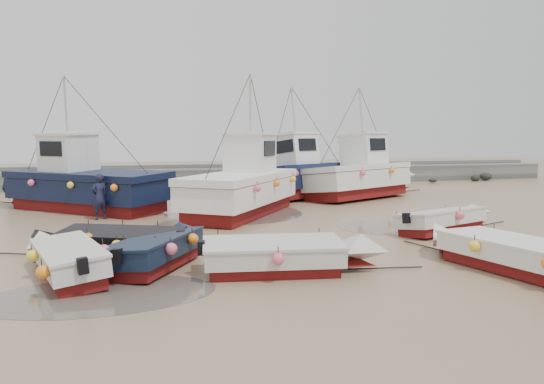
{
  "coord_description": "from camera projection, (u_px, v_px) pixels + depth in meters",
  "views": [
    {
      "loc": [
        -3.69,
        -15.01,
        3.46
      ],
      "look_at": [
        1.87,
        3.81,
        1.4
      ],
      "focal_mm": 35.0,
      "sensor_mm": 36.0,
      "label": 1
    }
  ],
  "objects": [
    {
      "name": "ground",
      "position": [
        248.0,
        254.0,
        15.72
      ],
      "size": [
        120.0,
        120.0,
        0.0
      ],
      "primitive_type": "plane",
      "color": "#9B7B5D",
      "rests_on": "ground"
    },
    {
      "name": "cabin_boat_3",
      "position": [
        364.0,
        174.0,
        29.89
      ],
      "size": [
        9.45,
        6.12,
        6.22
      ],
      "rotation": [
        0.0,
        0.0,
        -1.1
      ],
      "color": "maroon",
      "rests_on": "ground"
    },
    {
      "name": "dinghy_5",
      "position": [
        287.0,
        252.0,
        13.43
      ],
      "size": [
        5.78,
        2.45,
        1.43
      ],
      "rotation": [
        0.0,
        0.0,
        -1.73
      ],
      "color": "maroon",
      "rests_on": "ground"
    },
    {
      "name": "dinghy_0",
      "position": [
        68.0,
        254.0,
        13.16
      ],
      "size": [
        2.26,
        5.65,
        1.43
      ],
      "rotation": [
        0.0,
        0.0,
        0.25
      ],
      "color": "maroon",
      "rests_on": "ground"
    },
    {
      "name": "dinghy_4",
      "position": [
        109.0,
        240.0,
        14.97
      ],
      "size": [
        5.42,
        3.13,
        1.43
      ],
      "rotation": [
        0.0,
        0.0,
        1.13
      ],
      "color": "maroon",
      "rests_on": "ground"
    },
    {
      "name": "person",
      "position": [
        100.0,
        220.0,
        22.15
      ],
      "size": [
        0.83,
        0.72,
        1.93
      ],
      "primitive_type": "imported",
      "rotation": [
        0.0,
        0.0,
        3.6
      ],
      "color": "#171831",
      "rests_on": "ground"
    },
    {
      "name": "puddle_a",
      "position": [
        100.0,
        295.0,
        11.61
      ],
      "size": [
        5.12,
        5.12,
        0.01
      ],
      "primitive_type": "cylinder",
      "color": "#5A5048",
      "rests_on": "ground"
    },
    {
      "name": "cabin_boat_1",
      "position": [
        247.0,
        184.0,
        23.86
      ],
      "size": [
        7.53,
        9.72,
        6.22
      ],
      "rotation": [
        0.0,
        0.0,
        -0.62
      ],
      "color": "maroon",
      "rests_on": "ground"
    },
    {
      "name": "dinghy_3",
      "position": [
        449.0,
        217.0,
        19.13
      ],
      "size": [
        5.73,
        2.77,
        1.43
      ],
      "rotation": [
        0.0,
        0.0,
        -1.23
      ],
      "color": "maroon",
      "rests_on": "ground"
    },
    {
      "name": "cabin_boat_0",
      "position": [
        78.0,
        182.0,
        24.94
      ],
      "size": [
        9.12,
        8.86,
        6.22
      ],
      "rotation": [
        0.0,
        0.0,
        0.8
      ],
      "color": "maroon",
      "rests_on": "ground"
    },
    {
      "name": "cabin_boat_2",
      "position": [
        304.0,
        174.0,
        29.58
      ],
      "size": [
        8.8,
        5.61,
        6.22
      ],
      "rotation": [
        0.0,
        0.0,
        2.07
      ],
      "color": "maroon",
      "rests_on": "ground"
    },
    {
      "name": "puddle_b",
      "position": [
        382.0,
        227.0,
        20.32
      ],
      "size": [
        3.43,
        3.43,
        0.01
      ],
      "primitive_type": "cylinder",
      "color": "#5A5048",
      "rests_on": "ground"
    },
    {
      "name": "puddle_d",
      "position": [
        233.0,
        212.0,
        24.24
      ],
      "size": [
        6.24,
        6.24,
        0.01
      ],
      "primitive_type": "cylinder",
      "color": "#5A5048",
      "rests_on": "ground"
    },
    {
      "name": "dinghy_1",
      "position": [
        161.0,
        245.0,
        14.18
      ],
      "size": [
        3.59,
        5.11,
        1.43
      ],
      "rotation": [
        0.0,
        0.0,
        -0.55
      ],
      "color": "maroon",
      "rests_on": "ground"
    },
    {
      "name": "dinghy_6",
      "position": [
        505.0,
        248.0,
        13.9
      ],
      "size": [
        2.59,
        6.26,
        1.43
      ],
      "rotation": [
        0.0,
        0.0,
        0.19
      ],
      "color": "maroon",
      "rests_on": "ground"
    },
    {
      "name": "seawall",
      "position": [
        173.0,
        178.0,
        36.64
      ],
      "size": [
        60.0,
        4.92,
        1.5
      ],
      "color": "slate",
      "rests_on": "ground"
    }
  ]
}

